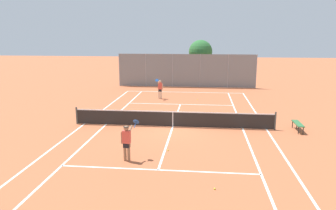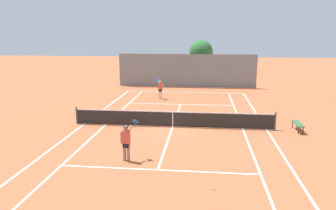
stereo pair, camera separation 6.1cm
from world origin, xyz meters
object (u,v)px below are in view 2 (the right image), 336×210
object	(u,v)px
player_near_side	(126,141)
player_far_left	(160,88)
tennis_net	(173,119)
courtside_bench	(298,124)
loose_tennis_ball_0	(198,99)
loose_tennis_ball_1	(168,150)
loose_tennis_ball_2	(214,189)
tree_behind_left	(201,52)

from	to	relation	value
player_near_side	player_far_left	xyz separation A→B (m)	(-0.41, 14.07, 0.00)
tennis_net	player_near_side	bearing A→B (deg)	-105.07
tennis_net	courtside_bench	xyz separation A→B (m)	(7.21, -0.07, -0.10)
loose_tennis_ball_0	courtside_bench	distance (m)	10.33
tennis_net	player_far_left	distance (m)	8.74
tennis_net	courtside_bench	distance (m)	7.21
player_near_side	player_far_left	distance (m)	14.08
tennis_net	loose_tennis_ball_0	world-z (taller)	tennis_net
tennis_net	loose_tennis_ball_1	xyz separation A→B (m)	(0.16, -4.14, -0.48)
loose_tennis_ball_2	player_near_side	bearing A→B (deg)	147.95
player_near_side	loose_tennis_ball_1	bearing A→B (deg)	40.43
player_near_side	loose_tennis_ball_0	xyz separation A→B (m)	(2.80, 13.95, -0.89)
loose_tennis_ball_2	courtside_bench	size ratio (longest dim) A/B	0.04
tennis_net	tree_behind_left	xyz separation A→B (m)	(1.37, 18.97, 2.86)
player_far_left	courtside_bench	xyz separation A→B (m)	(9.11, -8.58, -0.52)
player_far_left	tree_behind_left	xyz separation A→B (m)	(3.27, 10.45, 2.45)
loose_tennis_ball_0	tree_behind_left	size ratio (longest dim) A/B	0.01
loose_tennis_ball_1	player_far_left	bearing A→B (deg)	99.24
player_far_left	loose_tennis_ball_1	distance (m)	12.86
player_far_left	tree_behind_left	world-z (taller)	tree_behind_left
loose_tennis_ball_0	tree_behind_left	distance (m)	11.08
loose_tennis_ball_0	loose_tennis_ball_1	world-z (taller)	same
player_far_left	loose_tennis_ball_1	xyz separation A→B (m)	(2.06, -12.66, -0.89)
loose_tennis_ball_2	tree_behind_left	distance (m)	27.08
player_near_side	tree_behind_left	bearing A→B (deg)	83.33
loose_tennis_ball_2	loose_tennis_ball_0	bearing A→B (deg)	93.30
loose_tennis_ball_2	tree_behind_left	world-z (taller)	tree_behind_left
player_near_side	tree_behind_left	size ratio (longest dim) A/B	0.37
loose_tennis_ball_2	courtside_bench	distance (m)	9.28
player_far_left	loose_tennis_ball_0	distance (m)	3.33
loose_tennis_ball_0	loose_tennis_ball_2	distance (m)	16.32
player_far_left	tree_behind_left	bearing A→B (deg)	72.61
courtside_bench	tree_behind_left	distance (m)	20.13
player_far_left	tree_behind_left	size ratio (longest dim) A/B	0.37
loose_tennis_ball_0	courtside_bench	xyz separation A→B (m)	(5.90, -8.46, 0.38)
player_near_side	courtside_bench	bearing A→B (deg)	32.22
player_far_left	loose_tennis_ball_1	size ratio (longest dim) A/B	26.88
player_far_left	loose_tennis_ball_2	bearing A→B (deg)	-75.82
tennis_net	loose_tennis_ball_2	size ratio (longest dim) A/B	181.82
loose_tennis_ball_1	tennis_net	bearing A→B (deg)	92.22
loose_tennis_ball_1	tree_behind_left	size ratio (longest dim) A/B	0.01
loose_tennis_ball_2	courtside_bench	world-z (taller)	courtside_bench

